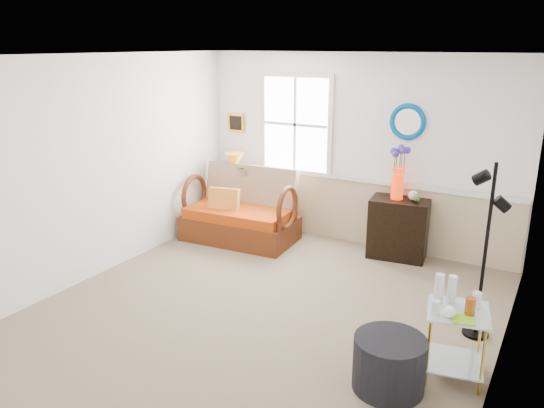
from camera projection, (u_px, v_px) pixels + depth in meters
The scene contains 19 objects.
floor at pixel (260, 315), 5.50m from camera, with size 4.50×5.00×0.01m, color #7D6B59.
ceiling at pixel (259, 55), 4.75m from camera, with size 4.50×5.00×0.01m, color white.
walls at pixel (260, 195), 5.13m from camera, with size 4.51×5.01×2.60m.
wainscot at pixel (352, 211), 7.43m from camera, with size 4.46×0.02×0.90m, color tan.
chair_rail at pixel (353, 179), 7.28m from camera, with size 4.46×0.04×0.06m, color white.
window at pixel (296, 124), 7.52m from camera, with size 1.14×0.06×1.44m, color white, non-canonical shape.
picture at pixel (236, 123), 8.03m from camera, with size 0.28×0.03×0.28m, color #BC8027.
mirror at pixel (408, 122), 6.72m from camera, with size 0.47×0.47×0.07m, color #005599.
loveseat at pixel (240, 206), 7.48m from camera, with size 1.56×0.88×1.02m, color #5D2C0F, non-canonical shape.
throw_pillow at pixel (224, 203), 7.44m from camera, with size 0.43×0.11×0.43m, color #E75410, non-canonical shape.
lamp_stand at pixel (237, 208), 8.05m from camera, with size 0.35×0.35×0.62m, color black, non-canonical shape.
table_lamp at pixel (234, 171), 7.86m from camera, with size 0.29×0.29×0.54m, color orange, non-canonical shape.
potted_plant at pixel (244, 180), 7.84m from camera, with size 0.34×0.38×0.30m, color #39622F.
cabinet at pixel (398, 228), 6.91m from camera, with size 0.73×0.47×0.79m, color black, non-canonical shape.
flower_vase at pixel (398, 173), 6.72m from camera, with size 0.20×0.20×0.68m, color red, non-canonical shape.
side_table at pixel (455, 344), 4.41m from camera, with size 0.49×0.49×0.62m, color gold, non-canonical shape.
tabletop_items at pixel (456, 296), 4.28m from camera, with size 0.43×0.43×0.26m, color silver, non-canonical shape.
floor_lamp at pixel (485, 253), 4.89m from camera, with size 0.25×0.25×1.70m, color black, non-canonical shape.
ottoman at pixel (389, 364), 4.28m from camera, with size 0.59×0.59×0.45m, color black.
Camera 1 is at (2.57, -4.21, 2.70)m, focal length 35.00 mm.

